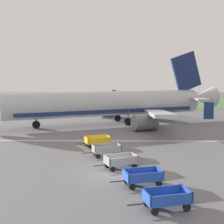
{
  "coord_description": "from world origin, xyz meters",
  "views": [
    {
      "loc": [
        0.09,
        -22.07,
        7.38
      ],
      "look_at": [
        -0.45,
        15.14,
        2.8
      ],
      "focal_mm": 48.12,
      "sensor_mm": 36.0,
      "label": 1
    }
  ],
  "objects": [
    {
      "name": "baggage_cart_fourth_in_row",
      "position": [
        -0.81,
        4.69,
        0.6
      ],
      "size": [
        3.61,
        2.06,
        1.07
      ],
      "color": "gray",
      "rests_on": "ground"
    },
    {
      "name": "baggage_cart_third_in_row",
      "position": [
        0.44,
        1.1,
        0.6
      ],
      "size": [
        3.55,
        2.27,
        1.07
      ],
      "color": "gray",
      "rests_on": "ground"
    },
    {
      "name": "ground_plane",
      "position": [
        0.0,
        0.0,
        0.0
      ],
      "size": [
        220.0,
        220.0,
        0.0
      ],
      "primitive_type": "plane",
      "color": "slate"
    },
    {
      "name": "baggage_cart_second_in_row",
      "position": [
        1.87,
        -2.62,
        0.6
      ],
      "size": [
        3.62,
        2.01,
        1.07
      ],
      "color": "#234CB2",
      "rests_on": "ground"
    },
    {
      "name": "apron_stripe",
      "position": [
        0.0,
        11.13,
        0.01
      ],
      "size": [
        120.0,
        0.36,
        0.01
      ],
      "primitive_type": "cube",
      "color": "silver",
      "rests_on": "ground"
    },
    {
      "name": "grass_strip",
      "position": [
        0.0,
        57.41,
        0.03
      ],
      "size": [
        220.0,
        28.0,
        0.06
      ],
      "primitive_type": "cube",
      "color": "#518442",
      "rests_on": "ground"
    },
    {
      "name": "baggage_cart_far_end",
      "position": [
        -1.87,
        8.39,
        0.6
      ],
      "size": [
        3.58,
        2.19,
        1.07
      ],
      "color": "gold",
      "rests_on": "ground"
    },
    {
      "name": "airplane",
      "position": [
        -0.32,
        23.1,
        3.05
      ],
      "size": [
        36.23,
        29.53,
        11.34
      ],
      "color": "#B2B7BC",
      "rests_on": "ground"
    },
    {
      "name": "baggage_cart_nearest",
      "position": [
        2.88,
        -6.14,
        0.6
      ],
      "size": [
        3.62,
        2.0,
        1.07
      ],
      "color": "#234CB2",
      "rests_on": "ground"
    }
  ]
}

